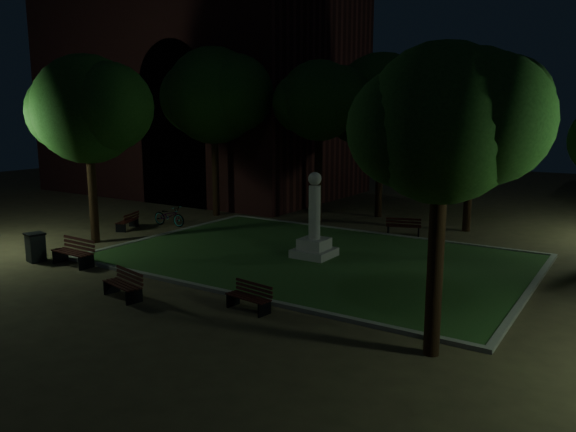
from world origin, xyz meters
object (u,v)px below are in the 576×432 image
object	(u,v)px
bench_near_right	(250,298)
bench_far_side	(403,227)
monument	(314,234)
trash_bin	(36,247)
bicycle	(169,216)
bench_west_near	(74,253)
bench_near_left	(124,285)
bench_left_side	(128,222)

from	to	relation	value
bench_near_right	bench_far_side	xyz separation A→B (m)	(0.06, 11.41, 0.03)
monument	trash_bin	xyz separation A→B (m)	(-8.47, -5.90, -0.41)
monument	bicycle	xyz separation A→B (m)	(-9.03, 1.57, -0.47)
bench_west_near	trash_bin	distance (m)	1.71
bench_near_left	bench_near_right	size ratio (longest dim) A/B	1.10
bench_west_near	bench_far_side	xyz separation A→B (m)	(8.17, 11.07, -0.06)
monument	bench_near_left	bearing A→B (deg)	-109.53
monument	bench_left_side	distance (m)	10.03
bench_west_near	bench_far_side	bearing A→B (deg)	55.49
bench_near_right	bench_west_near	xyz separation A→B (m)	(-8.11, 0.35, 0.10)
monument	bench_left_side	bearing A→B (deg)	-179.29
bench_near_right	bench_west_near	bearing A→B (deg)	-174.75
bench_left_side	trash_bin	distance (m)	5.98
bench_near_right	bicycle	world-z (taller)	bicycle
bench_near_right	bench_left_side	world-z (taller)	bench_left_side
bench_near_left	bench_near_right	xyz separation A→B (m)	(3.77, 1.17, -0.03)
bench_far_side	bench_near_right	bearing A→B (deg)	71.46
bench_west_near	bicycle	xyz separation A→B (m)	(-2.21, 7.03, 0.03)
bench_west_near	bench_left_side	bearing A→B (deg)	122.84
bench_near_right	bench_far_side	distance (m)	11.41
bench_near_right	bench_west_near	size ratio (longest dim) A/B	0.81
monument	bench_near_left	distance (m)	7.42
bench_west_near	monument	bearing A→B (deg)	40.61
monument	bench_far_side	world-z (taller)	monument
bench_near_left	bicycle	bearing A→B (deg)	140.24
monument	bench_near_right	xyz separation A→B (m)	(1.29, -5.81, -0.60)
bench_near_left	bench_west_near	bearing A→B (deg)	173.51
bench_far_side	bicycle	size ratio (longest dim) A/B	0.87
bench_near_left	bench_left_side	distance (m)	10.19
bench_left_side	bicycle	bearing A→B (deg)	129.04
monument	bench_near_left	world-z (taller)	monument
monument	bench_left_side	world-z (taller)	monument
monument	bench_near_right	bearing A→B (deg)	-77.46
bench_near_left	bench_left_side	xyz separation A→B (m)	(-7.54, 6.85, -0.02)
bicycle	bench_near_right	bearing A→B (deg)	-128.03
trash_bin	bench_far_side	bearing A→B (deg)	49.52
trash_bin	bicycle	bearing A→B (deg)	94.33
bench_near_left	bench_near_right	bearing A→B (deg)	29.91
monument	bench_near_left	size ratio (longest dim) A/B	2.00
bench_near_left	bench_far_side	bearing A→B (deg)	85.80
monument	bench_west_near	bearing A→B (deg)	-141.31
bench_far_side	trash_bin	distance (m)	15.12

